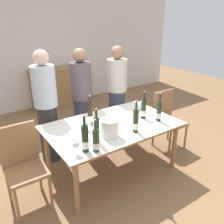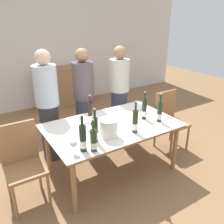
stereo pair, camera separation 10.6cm
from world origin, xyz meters
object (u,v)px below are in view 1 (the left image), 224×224
at_px(sideboard_cabinet, 61,87).
at_px(chair_right_end, 167,116).
at_px(wine_bottle_6, 85,139).
at_px(dining_table, 112,129).
at_px(wine_bottle_1, 90,114).
at_px(wine_bottle_3, 159,112).
at_px(chair_left_end, 23,161).
at_px(wine_glass_0, 88,124).
at_px(person_host, 47,108).
at_px(person_guest_right, 117,94).
at_px(person_guest_left, 82,99).
at_px(ice_bucket, 110,127).
at_px(wine_bottle_2, 96,141).
at_px(wine_glass_2, 76,145).
at_px(wine_bottle_4, 144,109).
at_px(wine_bottle_5, 97,131).
at_px(wine_bottle_0, 136,122).
at_px(wine_glass_1, 142,104).

height_order(sideboard_cabinet, chair_right_end, chair_right_end).
bearing_deg(wine_bottle_6, dining_table, 32.05).
xyz_separation_m(wine_bottle_1, wine_bottle_3, (0.82, -0.42, -0.01)).
height_order(dining_table, chair_left_end, chair_left_end).
relative_size(wine_glass_0, person_host, 0.08).
bearing_deg(person_guest_right, person_guest_left, 171.18).
bearing_deg(ice_bucket, wine_bottle_2, -147.45).
height_order(wine_bottle_3, wine_glass_2, wine_bottle_3).
bearing_deg(person_guest_left, chair_right_end, -35.90).
distance_m(wine_bottle_6, chair_left_end, 0.79).
height_order(wine_bottle_4, chair_right_end, wine_bottle_4).
height_order(wine_glass_2, person_guest_right, person_guest_right).
height_order(wine_glass_0, person_guest_right, person_guest_right).
xyz_separation_m(wine_bottle_5, wine_glass_2, (-0.31, -0.09, -0.03)).
bearing_deg(wine_bottle_3, wine_bottle_2, -170.46).
bearing_deg(wine_bottle_0, wine_bottle_1, 124.92).
relative_size(sideboard_cabinet, person_guest_right, 0.84).
bearing_deg(person_host, person_guest_right, 0.14).
bearing_deg(sideboard_cabinet, wine_bottle_6, -108.48).
distance_m(wine_glass_0, chair_left_end, 0.86).
relative_size(chair_left_end, person_host, 0.58).
relative_size(dining_table, ice_bucket, 7.53).
xyz_separation_m(wine_bottle_0, wine_bottle_6, (-0.72, -0.04, 0.00)).
bearing_deg(wine_glass_0, wine_bottle_4, -6.83).
distance_m(wine_bottle_3, wine_glass_0, 0.97).
relative_size(wine_glass_0, person_guest_left, 0.08).
xyz_separation_m(sideboard_cabinet, wine_glass_2, (-1.18, -3.19, 0.38)).
bearing_deg(wine_glass_0, person_guest_right, 38.04).
bearing_deg(wine_bottle_6, wine_bottle_1, 55.59).
distance_m(wine_bottle_1, wine_glass_2, 0.72).
height_order(wine_bottle_3, wine_glass_0, wine_bottle_3).
height_order(chair_right_end, person_guest_right, person_guest_right).
height_order(ice_bucket, chair_left_end, chair_left_end).
xyz_separation_m(wine_bottle_0, wine_bottle_3, (0.47, 0.08, -0.01)).
height_order(wine_bottle_3, person_host, person_host).
height_order(sideboard_cabinet, wine_bottle_5, wine_bottle_5).
distance_m(sideboard_cabinet, ice_bucket, 3.16).
distance_m(wine_bottle_3, person_guest_right, 1.06).
bearing_deg(wine_bottle_1, wine_glass_0, -127.92).
bearing_deg(wine_bottle_4, wine_bottle_1, 160.80).
xyz_separation_m(wine_bottle_3, wine_glass_0, (-0.93, 0.28, -0.04)).
xyz_separation_m(dining_table, person_guest_left, (0.03, 0.90, 0.14)).
height_order(wine_bottle_3, chair_right_end, wine_bottle_3).
height_order(wine_glass_0, wine_glass_1, wine_glass_1).
height_order(wine_bottle_5, wine_glass_2, wine_bottle_5).
distance_m(wine_bottle_6, wine_glass_0, 0.48).
bearing_deg(wine_bottle_5, sideboard_cabinet, 74.36).
distance_m(dining_table, wine_bottle_1, 0.35).
relative_size(wine_bottle_5, person_guest_left, 0.25).
xyz_separation_m(wine_bottle_1, wine_bottle_6, (-0.37, -0.54, 0.00)).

